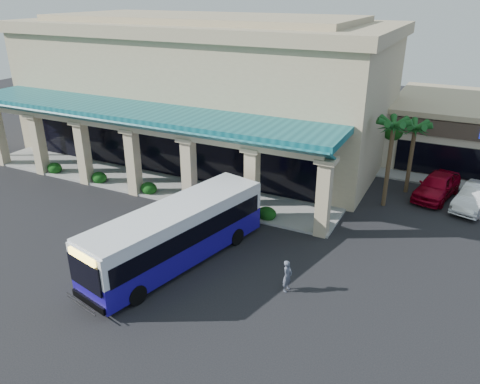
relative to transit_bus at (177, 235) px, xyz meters
The scene contains 10 objects.
ground 1.88m from the transit_bus, 98.02° to the left, with size 110.00×110.00×0.00m, color black.
main_building 19.29m from the transit_bus, 115.59° to the left, with size 30.80×14.80×11.35m, color tan, non-canonical shape.
arcade 11.34m from the transit_bus, 136.23° to the left, with size 30.00×6.20×5.70m, color #0F515A, non-canonical shape.
palm_0 14.72m from the transit_bus, 55.14° to the left, with size 2.40×2.40×6.60m, color #124618, non-canonical shape.
palm_1 17.73m from the transit_bus, 58.04° to the left, with size 2.40×2.40×5.80m, color #124618, non-canonical shape.
broadleaf_tree 21.33m from the transit_bus, 69.80° to the left, with size 2.60×2.60×4.81m, color #0E3A0D, non-canonical shape.
transit_bus is the anchor object (origin of this frame).
pedestrian 6.12m from the transit_bus, ahead, with size 0.59×0.39×1.62m, color #4D5363.
car_silver 18.74m from the transit_bus, 52.74° to the left, with size 2.06×5.12×1.74m, color maroon.
car_white 19.79m from the transit_bus, 45.68° to the left, with size 1.70×4.88×1.61m, color white.
Camera 1 is at (12.51, -18.60, 13.30)m, focal length 35.00 mm.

